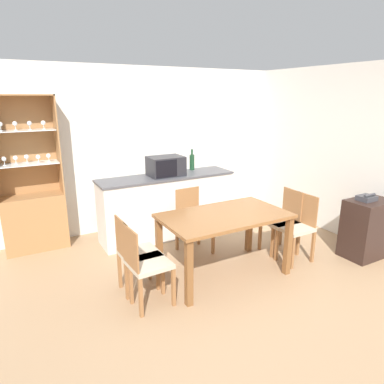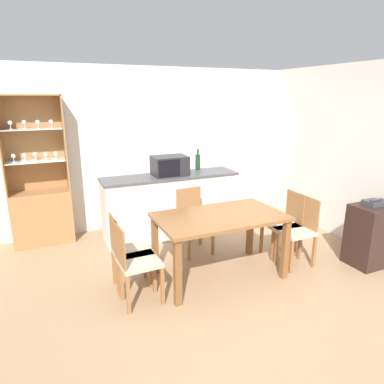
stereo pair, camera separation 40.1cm
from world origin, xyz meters
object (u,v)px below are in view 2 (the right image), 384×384
object	(u,v)px
dining_table	(220,224)
microwave	(170,166)
dining_chair_side_left_near	(135,262)
dining_chair_side_right_far	(284,224)
dining_chair_side_right_near	(297,230)
side_cabinet	(374,235)
dining_chair_head_far	(193,220)
telephone	(373,203)
wine_bottle	(198,162)
display_cabinet	(41,204)
dining_chair_side_left_far	(129,252)

from	to	relation	value
dining_table	microwave	size ratio (longest dim) A/B	2.90
dining_table	microwave	world-z (taller)	microwave
dining_chair_side_left_near	dining_chair_side_right_far	size ratio (longest dim) A/B	1.00
dining_chair_side_right_near	side_cabinet	distance (m)	0.99
dining_chair_side_right_near	dining_chair_head_far	bearing A→B (deg)	50.18
dining_chair_side_right_far	telephone	size ratio (longest dim) A/B	3.92
dining_chair_side_right_near	wine_bottle	xyz separation A→B (m)	(-0.59, 1.74, 0.63)
side_cabinet	dining_chair_side_right_near	bearing A→B (deg)	156.75
dining_table	dining_chair_head_far	world-z (taller)	dining_chair_head_far
display_cabinet	dining_chair_side_right_far	xyz separation A→B (m)	(2.95, -1.78, -0.13)
dining_chair_side_left_near	dining_table	bearing A→B (deg)	94.32
dining_chair_side_right_near	dining_chair_side_left_far	distance (m)	2.12
dining_table	wine_bottle	world-z (taller)	wine_bottle
dining_chair_side_left_far	dining_chair_side_left_near	xyz separation A→B (m)	(0.00, -0.26, 0.00)
dining_table	side_cabinet	distance (m)	2.04
dining_table	wine_bottle	bearing A→B (deg)	74.08
display_cabinet	dining_chair_head_far	xyz separation A→B (m)	(1.90, -1.16, -0.13)
dining_chair_side_left_far	side_cabinet	bearing A→B (deg)	76.98
wine_bottle	dining_chair_head_far	bearing A→B (deg)	-118.14
dining_table	dining_chair_side_left_far	size ratio (longest dim) A/B	1.68
display_cabinet	dining_chair_side_left_near	bearing A→B (deg)	-67.44
display_cabinet	dining_chair_side_right_far	bearing A→B (deg)	-31.10
display_cabinet	microwave	distance (m)	1.94
dining_table	dining_chair_side_left_far	xyz separation A→B (m)	(-1.05, 0.13, -0.21)
dining_chair_side_left_far	display_cabinet	bearing A→B (deg)	-155.43
dining_table	side_cabinet	xyz separation A→B (m)	(1.96, -0.52, -0.27)
wine_bottle	microwave	bearing A→B (deg)	-161.56
dining_table	dining_chair_side_right_far	xyz separation A→B (m)	(1.05, 0.13, -0.21)
display_cabinet	microwave	size ratio (longest dim) A/B	4.17
display_cabinet	wine_bottle	world-z (taller)	display_cabinet
wine_bottle	telephone	size ratio (longest dim) A/B	1.48
dining_chair_side_right_far	side_cabinet	xyz separation A→B (m)	(0.90, -0.64, -0.06)
display_cabinet	dining_chair_side_right_near	xyz separation A→B (m)	(2.95, -2.04, -0.13)
dining_chair_side_left_far	telephone	size ratio (longest dim) A/B	3.92
microwave	dining_chair_side_right_far	bearing A→B (deg)	-48.75
dining_chair_side_left_far	dining_chair_side_right_far	world-z (taller)	same
display_cabinet	telephone	size ratio (longest dim) A/B	9.48
microwave	wine_bottle	xyz separation A→B (m)	(0.54, 0.18, -0.01)
dining_chair_side_right_near	telephone	xyz separation A→B (m)	(0.85, -0.36, 0.37)
telephone	dining_chair_side_right_near	bearing A→B (deg)	156.72
display_cabinet	dining_table	distance (m)	2.69
display_cabinet	microwave	xyz separation A→B (m)	(1.81, -0.48, 0.51)
dining_chair_side_left_far	telephone	distance (m)	3.04
dining_chair_side_left_near	microwave	world-z (taller)	microwave
dining_chair_head_far	dining_chair_side_left_near	size ratio (longest dim) A/B	1.00
dining_table	dining_chair_side_left_near	size ratio (longest dim) A/B	1.68
side_cabinet	dining_chair_head_far	bearing A→B (deg)	147.18
dining_chair_head_far	wine_bottle	bearing A→B (deg)	-121.07
dining_table	wine_bottle	distance (m)	1.72
dining_chair_side_right_near	wine_bottle	world-z (taller)	wine_bottle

